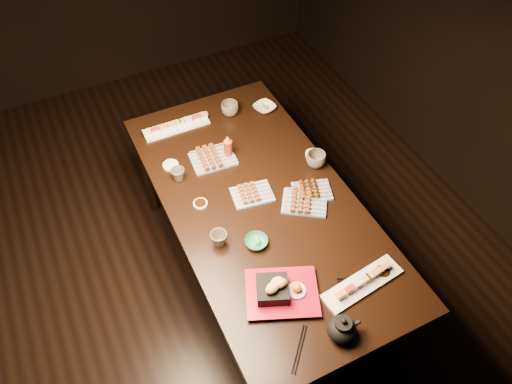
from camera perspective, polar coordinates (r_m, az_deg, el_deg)
ground at (r=3.01m, az=-5.76°, el=-14.32°), size 5.00×5.00×0.00m
dining_table at (r=2.81m, az=0.45°, el=-6.00°), size 1.04×1.87×0.75m
sushi_platter_near at (r=2.26m, az=12.12°, el=-9.98°), size 0.40×0.16×0.05m
sushi_platter_far at (r=2.93m, az=-9.14°, el=7.61°), size 0.38×0.11×0.05m
yakitori_plate_center at (r=2.52m, az=-0.44°, el=-0.01°), size 0.22×0.18×0.05m
yakitori_plate_right at (r=2.49m, az=5.58°, el=-0.93°), size 0.27×0.26×0.06m
yakitori_plate_left at (r=2.70m, az=-4.96°, el=4.11°), size 0.25×0.19×0.06m
tsukune_plate at (r=2.55m, az=6.45°, el=0.36°), size 0.23×0.19×0.05m
edamame_bowl_green at (r=2.34m, az=0.04°, el=-5.75°), size 0.11×0.11×0.03m
edamame_bowl_cream at (r=3.02m, az=0.98°, el=9.63°), size 0.15×0.15×0.03m
tempura_tray at (r=2.16m, az=3.02°, el=-10.92°), size 0.38×0.35×0.11m
teacup_near_left at (r=2.33m, az=-4.26°, el=-5.36°), size 0.11×0.11×0.07m
teacup_mid_right at (r=2.68m, az=6.88°, el=3.70°), size 0.11×0.11×0.08m
teacup_far_left at (r=2.62m, az=-8.88°, el=2.00°), size 0.09×0.09×0.07m
teacup_far_right at (r=2.97m, az=-3.00°, el=9.49°), size 0.13×0.13×0.08m
teapot at (r=2.10m, az=9.81°, el=-15.01°), size 0.16×0.16×0.12m
condiment_bottle at (r=2.69m, az=-3.23°, el=5.23°), size 0.05×0.05×0.15m
sauce_dish_west at (r=2.51m, az=-6.37°, el=-1.34°), size 0.08×0.08×0.01m
sauce_dish_east at (r=2.75m, az=6.49°, el=4.34°), size 0.10×0.10×0.01m
sauce_dish_se at (r=2.33m, az=14.26°, el=-8.85°), size 0.09×0.09×0.01m
sauce_dish_nw at (r=2.71m, az=-9.72°, el=3.02°), size 0.09×0.09×0.01m
chopsticks_near at (r=2.10m, az=4.98°, el=-17.41°), size 0.16×0.17×0.01m
chopsticks_se at (r=2.29m, az=12.23°, el=-9.79°), size 0.23×0.12×0.01m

